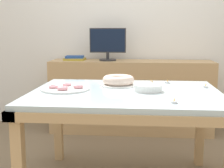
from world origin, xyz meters
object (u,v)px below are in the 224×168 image
pastry_platter (65,88)px  tealight_near_front (151,82)px  tealight_near_cakes (152,83)px  cake_chocolate_round (118,81)px  computer_monitor (108,44)px  book_stack (75,58)px  tealight_centre (206,87)px  tealight_right_edge (167,82)px  tealight_left_edge (174,102)px  plate_stack (148,88)px

pastry_platter → tealight_near_front: (0.66, 0.37, -0.00)m
tealight_near_cakes → cake_chocolate_round: bearing=-165.4°
computer_monitor → tealight_near_front: bearing=-64.7°
tealight_near_front → book_stack: bearing=130.8°
tealight_centre → tealight_right_edge: 0.34m
tealight_left_edge → tealight_near_cakes: bearing=99.1°
computer_monitor → cake_chocolate_round: computer_monitor is taller
computer_monitor → book_stack: 0.43m
book_stack → tealight_near_cakes: 1.40m
pastry_platter → tealight_near_cakes: pastry_platter is taller
computer_monitor → tealight_near_front: computer_monitor is taller
plate_stack → tealight_centre: size_ratio=5.25×
computer_monitor → tealight_right_edge: computer_monitor is taller
cake_chocolate_round → pastry_platter: bearing=-150.0°
tealight_right_edge → book_stack: bearing=134.9°
book_stack → plate_stack: bearing=-58.8°
computer_monitor → tealight_centre: 1.52m
plate_stack → tealight_left_edge: bearing=-68.2°
computer_monitor → pastry_platter: bearing=-97.4°
plate_stack → cake_chocolate_round: bearing=136.4°
cake_chocolate_round → tealight_right_edge: size_ratio=7.60×
pastry_platter → plate_stack: bearing=0.2°
computer_monitor → book_stack: size_ratio=1.73×
tealight_centre → tealight_near_cakes: size_ratio=1.00×
tealight_centre → computer_monitor: bearing=126.7°
book_stack → plate_stack: (0.83, -1.38, -0.09)m
computer_monitor → plate_stack: computer_monitor is taller
book_stack → tealight_near_cakes: bearing=-51.0°
computer_monitor → tealight_left_edge: (0.59, -1.76, -0.27)m
computer_monitor → tealight_right_edge: 1.21m
plate_stack → tealight_left_edge: (0.15, -0.38, -0.01)m
tealight_near_front → cake_chocolate_round: bearing=-151.1°
book_stack → tealight_near_cakes: (0.88, -1.09, -0.11)m
tealight_centre → tealight_near_cakes: (-0.41, 0.11, 0.00)m
tealight_left_edge → tealight_right_edge: same height
computer_monitor → cake_chocolate_round: bearing=-79.9°
computer_monitor → plate_stack: 1.47m
tealight_near_cakes → tealight_centre: bearing=-15.6°
tealight_near_front → tealight_left_edge: bearing=-81.3°
computer_monitor → book_stack: bearing=179.8°
tealight_near_front → tealight_right_edge: same height
book_stack → pastry_platter: 1.40m
plate_stack → tealight_near_front: 0.37m
tealight_centre → book_stack: bearing=137.0°
book_stack → tealight_near_cakes: book_stack is taller
tealight_near_cakes → pastry_platter: bearing=-156.0°
book_stack → tealight_centre: book_stack is taller
plate_stack → tealight_right_edge: bearing=64.7°
tealight_near_front → tealight_centre: bearing=-24.7°
plate_stack → tealight_centre: plate_stack is taller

